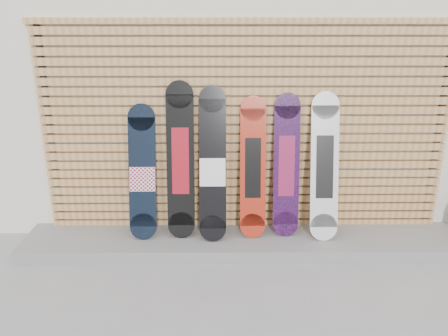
{
  "coord_description": "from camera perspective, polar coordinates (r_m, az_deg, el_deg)",
  "views": [
    {
      "loc": [
        -0.4,
        -3.43,
        2.25
      ],
      "look_at": [
        -0.37,
        0.75,
        0.85
      ],
      "focal_mm": 35.0,
      "sensor_mm": 36.0,
      "label": 1
    }
  ],
  "objects": [
    {
      "name": "snowboard_4",
      "position": [
        4.51,
        8.15,
        0.26
      ],
      "size": [
        0.26,
        0.29,
        1.47
      ],
      "color": "black",
      "rests_on": "concrete_step"
    },
    {
      "name": "snowboard_0",
      "position": [
        4.52,
        -10.61,
        -0.7
      ],
      "size": [
        0.28,
        0.35,
        1.36
      ],
      "color": "black",
      "rests_on": "concrete_step"
    },
    {
      "name": "snowboard_5",
      "position": [
        4.54,
        12.99,
        0.14
      ],
      "size": [
        0.28,
        0.39,
        1.48
      ],
      "color": "silver",
      "rests_on": "concrete_step"
    },
    {
      "name": "ground",
      "position": [
        4.13,
        5.4,
        -14.65
      ],
      "size": [
        80.0,
        80.0,
        0.0
      ],
      "primitive_type": "plane",
      "color": "gray",
      "rests_on": "ground"
    },
    {
      "name": "slat_wall",
      "position": [
        4.53,
        2.77,
        5.19
      ],
      "size": [
        4.26,
        0.08,
        2.29
      ],
      "color": "tan",
      "rests_on": "ground"
    },
    {
      "name": "snowboard_3",
      "position": [
        4.46,
        3.79,
        -0.0
      ],
      "size": [
        0.26,
        0.32,
        1.44
      ],
      "color": "#B12612",
      "rests_on": "concrete_step"
    },
    {
      "name": "snowboard_1",
      "position": [
        4.45,
        -5.71,
        0.92
      ],
      "size": [
        0.28,
        0.32,
        1.59
      ],
      "color": "black",
      "rests_on": "concrete_step"
    },
    {
      "name": "concrete_step",
      "position": [
        4.67,
        2.74,
        -9.5
      ],
      "size": [
        4.6,
        0.7,
        0.12
      ],
      "primitive_type": "cube",
      "color": "gray",
      "rests_on": "ground"
    },
    {
      "name": "snowboard_2",
      "position": [
        4.4,
        -1.5,
        0.32
      ],
      "size": [
        0.27,
        0.4,
        1.54
      ],
      "color": "black",
      "rests_on": "concrete_step"
    },
    {
      "name": "building",
      "position": [
        7.01,
        7.2,
        14.69
      ],
      "size": [
        12.0,
        5.0,
        3.6
      ],
      "primitive_type": "cube",
      "color": "silver",
      "rests_on": "ground"
    }
  ]
}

